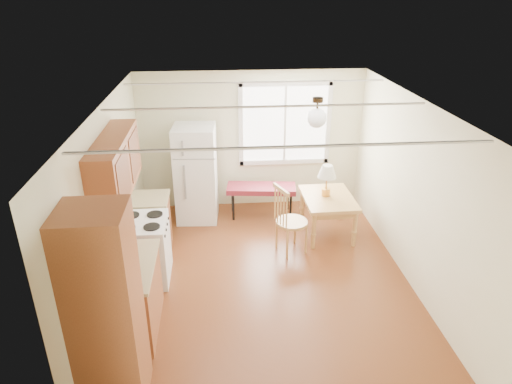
{
  "coord_description": "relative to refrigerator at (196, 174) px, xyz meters",
  "views": [
    {
      "loc": [
        -0.61,
        -5.35,
        3.81
      ],
      "look_at": [
        -0.09,
        0.47,
        1.15
      ],
      "focal_mm": 32.0,
      "sensor_mm": 36.0,
      "label": 1
    }
  ],
  "objects": [
    {
      "name": "room_shell",
      "position": [
        1.0,
        -1.99,
        0.41
      ],
      "size": [
        4.6,
        5.6,
        2.62
      ],
      "color": "#4F2310",
      "rests_on": "ground"
    },
    {
      "name": "kitchen_run",
      "position": [
        -0.72,
        -2.63,
        -0.0
      ],
      "size": [
        0.65,
        3.4,
        2.2
      ],
      "color": "brown",
      "rests_on": "ground"
    },
    {
      "name": "window_unit",
      "position": [
        1.6,
        0.48,
        0.71
      ],
      "size": [
        1.64,
        0.05,
        1.51
      ],
      "color": "white",
      "rests_on": "room_shell"
    },
    {
      "name": "pendant_light",
      "position": [
        1.7,
        -1.59,
        1.39
      ],
      "size": [
        0.26,
        0.26,
        0.4
      ],
      "color": "black",
      "rests_on": "room_shell"
    },
    {
      "name": "refrigerator",
      "position": [
        0.0,
        0.0,
        0.0
      ],
      "size": [
        0.74,
        0.75,
        1.69
      ],
      "rotation": [
        0.0,
        0.0,
        -0.06
      ],
      "color": "white",
      "rests_on": "ground"
    },
    {
      "name": "bench",
      "position": [
        1.14,
        0.02,
        -0.35
      ],
      "size": [
        1.26,
        0.59,
        0.56
      ],
      "rotation": [
        0.0,
        0.0,
        -0.12
      ],
      "color": "maroon",
      "rests_on": "ground"
    },
    {
      "name": "dining_table",
      "position": [
        2.16,
        -0.75,
        -0.28
      ],
      "size": [
        0.82,
        1.08,
        0.67
      ],
      "rotation": [
        0.0,
        0.0,
        0.02
      ],
      "color": "#B08043",
      "rests_on": "ground"
    },
    {
      "name": "chair",
      "position": [
        1.38,
        -1.3,
        -0.2
      ],
      "size": [
        0.54,
        0.54,
        1.11
      ],
      "rotation": [
        0.0,
        0.0,
        0.37
      ],
      "color": "#B08043",
      "rests_on": "ground"
    },
    {
      "name": "table_lamp",
      "position": [
        2.12,
        -0.69,
        0.21
      ],
      "size": [
        0.3,
        0.3,
        0.53
      ],
      "rotation": [
        0.0,
        0.0,
        -0.38
      ],
      "color": "gold",
      "rests_on": "dining_table"
    },
    {
      "name": "coffee_maker",
      "position": [
        -0.72,
        -3.09,
        0.2
      ],
      "size": [
        0.26,
        0.3,
        0.39
      ],
      "rotation": [
        0.0,
        0.0,
        0.3
      ],
      "color": "black",
      "rests_on": "kitchen_run"
    },
    {
      "name": "kettle",
      "position": [
        -0.74,
        -2.39,
        0.15
      ],
      "size": [
        0.12,
        0.12,
        0.22
      ],
      "color": "red",
      "rests_on": "kitchen_run"
    }
  ]
}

